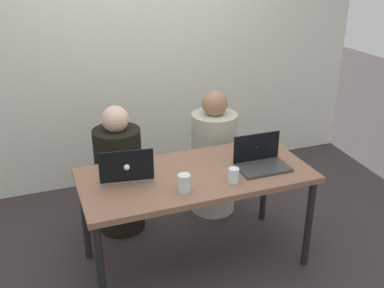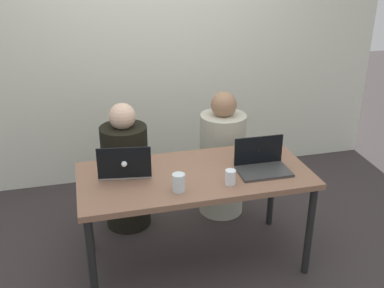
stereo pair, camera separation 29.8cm
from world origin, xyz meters
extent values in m
plane|color=#352F2E|center=(0.00, 0.00, 0.00)|extent=(12.00, 12.00, 0.00)
cube|color=silver|center=(0.00, 1.49, 1.28)|extent=(4.50, 0.10, 2.55)
cube|color=#845D46|center=(0.00, 0.00, 0.70)|extent=(1.54, 0.72, 0.04)
cylinder|color=black|center=(-0.72, -0.31, 0.34)|extent=(0.05, 0.05, 0.68)
cylinder|color=black|center=(0.72, -0.31, 0.34)|extent=(0.05, 0.05, 0.68)
cylinder|color=black|center=(-0.72, 0.31, 0.34)|extent=(0.05, 0.05, 0.68)
cylinder|color=black|center=(0.72, 0.31, 0.34)|extent=(0.05, 0.05, 0.68)
cylinder|color=black|center=(-0.40, 0.62, 0.43)|extent=(0.45, 0.45, 0.85)
sphere|color=beige|center=(-0.40, 0.62, 0.94)|extent=(0.20, 0.20, 0.20)
cylinder|color=#B9B8A2|center=(0.40, 0.62, 0.44)|extent=(0.39, 0.39, 0.87)
sphere|color=#997051|center=(0.40, 0.62, 0.96)|extent=(0.21, 0.21, 0.21)
cube|color=#363636|center=(0.45, -0.11, 0.73)|extent=(0.35, 0.22, 0.02)
cube|color=black|center=(0.45, 0.00, 0.83)|extent=(0.34, 0.01, 0.20)
sphere|color=white|center=(0.45, 0.01, 0.83)|extent=(0.04, 0.04, 0.04)
cube|color=#B2B6B6|center=(-0.44, 0.14, 0.73)|extent=(0.37, 0.28, 0.02)
cube|color=black|center=(-0.46, 0.02, 0.84)|extent=(0.34, 0.06, 0.21)
sphere|color=white|center=(-0.46, 0.00, 0.84)|extent=(0.04, 0.04, 0.04)
cylinder|color=silver|center=(-0.16, -0.20, 0.77)|extent=(0.08, 0.08, 0.11)
cylinder|color=silver|center=(-0.16, -0.20, 0.75)|extent=(0.07, 0.07, 0.06)
cylinder|color=white|center=(0.18, -0.20, 0.77)|extent=(0.07, 0.07, 0.10)
cylinder|color=silver|center=(0.18, -0.20, 0.74)|extent=(0.06, 0.06, 0.05)
camera|label=1|loc=(-0.97, -2.48, 2.09)|focal=42.00mm
camera|label=2|loc=(-0.68, -2.57, 2.09)|focal=42.00mm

